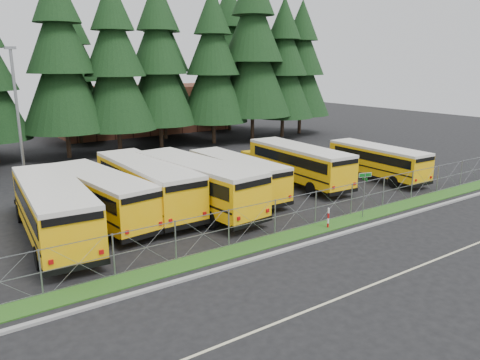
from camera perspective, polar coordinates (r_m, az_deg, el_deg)
name	(u,v)px	position (r m, az deg, el deg)	size (l,w,h in m)	color
ground	(315,216)	(28.99, 9.18, -4.40)	(120.00, 120.00, 0.00)	black
curb	(354,230)	(26.97, 13.76, -5.94)	(50.00, 0.25, 0.12)	gray
grass_verge	(336,224)	(27.86, 11.61, -5.23)	(50.00, 1.40, 0.06)	#1B4F16
road_lane_line	(433,261)	(24.29, 22.48, -9.08)	(50.00, 0.12, 0.01)	beige
chainlink_fence	(328,205)	(28.02, 10.68, -2.98)	(44.00, 0.10, 2.00)	gray
brick_building	(142,109)	(65.07, -11.88, 8.48)	(22.00, 10.00, 6.00)	brown
bus_0	(53,211)	(26.41, -21.85, -3.50)	(2.87, 12.16, 3.19)	#FCB307
bus_1	(98,197)	(28.55, -16.93, -2.04)	(2.66, 11.27, 2.95)	#FCB307
bus_2	(145,186)	(29.95, -11.55, -0.72)	(2.86, 12.13, 3.18)	#FCB307
bus_3	(193,185)	(29.61, -5.76, -0.61)	(2.92, 12.37, 3.24)	#FCB307
bus_4	(234,177)	(32.58, -0.75, 0.42)	(2.51, 10.64, 2.79)	#FCB307
bus_6	(296,165)	(36.11, 6.81, 1.85)	(2.69, 11.38, 2.98)	#FCB307
bus_east	(374,162)	(39.20, 16.01, 2.13)	(2.40, 10.16, 2.66)	#FCB307
street_sign	(364,186)	(28.69, 14.93, -0.66)	(0.80, 0.53, 2.81)	gray
striped_bollard	(328,218)	(26.92, 10.71, -4.59)	(0.11, 0.11, 1.20)	#B20C0C
light_standard	(18,118)	(35.26, -25.42, 6.89)	(0.70, 0.35, 10.14)	gray
conifer_3	(61,64)	(48.26, -20.98, 13.09)	(8.12, 8.12, 17.96)	black
conifer_4	(115,68)	(48.91, -15.00, 13.10)	(7.78, 7.78, 17.21)	black
conifer_5	(158,66)	(51.90, -9.93, 13.57)	(7.92, 7.92, 17.52)	black
conifer_6	(213,67)	(53.65, -3.32, 13.57)	(7.76, 7.76, 17.16)	black
conifer_7	(253,53)	(56.18, 1.58, 15.22)	(9.18, 9.18, 20.30)	black
conifer_8	(284,68)	(58.84, 5.33, 13.39)	(7.57, 7.57, 16.74)	black
conifer_9	(301,68)	(61.90, 7.46, 13.35)	(7.55, 7.55, 16.71)	black
conifer_11	(76,74)	(56.82, -19.41, 12.08)	(7.07, 7.07, 15.63)	black
conifer_12	(163,64)	(57.72, -9.38, 13.76)	(8.03, 8.03, 17.77)	black
conifer_13	(229,58)	(64.45, -1.32, 14.64)	(8.71, 8.71, 19.27)	black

